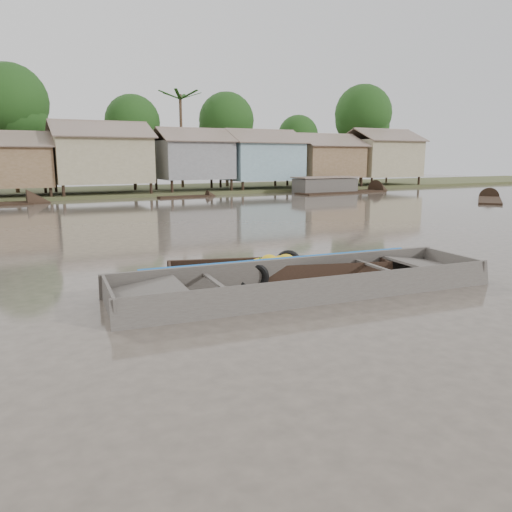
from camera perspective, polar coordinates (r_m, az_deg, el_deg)
name	(u,v)px	position (r m, az deg, el deg)	size (l,w,h in m)	color
ground	(259,306)	(9.67, 0.37, -5.70)	(120.00, 120.00, 0.00)	#4B433A
riverbank	(102,154)	(40.73, -17.20, 11.10)	(120.00, 12.47, 10.22)	#384723
banana_boat	(276,270)	(12.00, 2.31, -1.65)	(5.45, 2.75, 0.76)	black
viewer_boat	(304,287)	(10.75, 5.56, -3.59)	(8.40, 2.84, 0.66)	#453E3A
distant_boats	(252,194)	(36.05, -0.47, 7.08)	(48.58, 15.83, 1.38)	black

